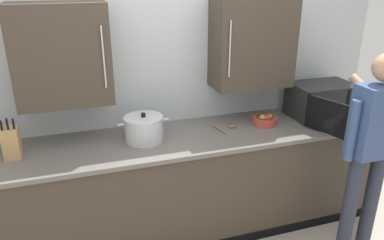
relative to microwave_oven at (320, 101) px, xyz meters
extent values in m
cube|color=#B2BCC1|center=(-1.39, 0.36, 0.30)|extent=(4.07, 0.10, 2.72)
cube|color=#3D3328|center=(-2.15, 0.15, 0.52)|extent=(0.68, 0.32, 0.73)
cylinder|color=#B7BABF|center=(-1.87, -0.02, 0.52)|extent=(0.01, 0.01, 0.44)
cube|color=#3D3328|center=(-0.63, 0.15, 0.52)|extent=(0.68, 0.32, 0.73)
cylinder|color=#B7BABF|center=(-0.91, -0.02, 0.52)|extent=(0.01, 0.01, 0.44)
cube|color=#3D3328|center=(-1.39, -0.04, -0.63)|extent=(3.71, 0.68, 0.88)
cube|color=#605B56|center=(-1.39, -0.04, -0.17)|extent=(3.75, 0.72, 0.03)
cube|color=black|center=(0.03, 0.01, 0.00)|extent=(0.56, 0.37, 0.30)
cube|color=beige|center=(-0.05, 0.00, 0.00)|extent=(0.36, 0.32, 0.24)
cube|color=black|center=(0.23, -0.18, 0.00)|extent=(0.16, 0.01, 0.28)
cube|color=black|center=(-0.18, -0.36, 0.00)|extent=(0.16, 0.39, 0.28)
cylinder|color=#AD3D33|center=(-0.56, -0.02, -0.12)|extent=(0.20, 0.20, 0.07)
cylinder|color=#561E19|center=(-0.56, -0.02, -0.10)|extent=(0.17, 0.17, 0.04)
sphere|color=#5B9333|center=(-0.59, -0.03, -0.08)|extent=(0.06, 0.06, 0.06)
sphere|color=red|center=(-0.57, -0.02, -0.08)|extent=(0.05, 0.05, 0.05)
sphere|color=#5B9333|center=(-0.51, -0.02, -0.08)|extent=(0.05, 0.05, 0.05)
sphere|color=red|center=(-0.55, -0.05, -0.08)|extent=(0.06, 0.06, 0.06)
sphere|color=red|center=(-0.54, -0.03, -0.09)|extent=(0.05, 0.05, 0.05)
cylinder|color=#B7BABF|center=(-1.61, -0.02, -0.06)|extent=(0.30, 0.30, 0.18)
cylinder|color=#B7BABF|center=(-1.61, -0.02, 0.04)|extent=(0.30, 0.30, 0.02)
cylinder|color=black|center=(-1.61, -0.02, 0.06)|extent=(0.04, 0.04, 0.03)
cylinder|color=#B7BABF|center=(-1.79, -0.02, 0.00)|extent=(0.05, 0.02, 0.02)
cylinder|color=#B7BABF|center=(-1.44, -0.02, 0.00)|extent=(0.05, 0.02, 0.02)
cube|color=tan|center=(-2.55, -0.01, -0.04)|extent=(0.11, 0.15, 0.22)
cylinder|color=black|center=(-2.59, -0.04, 0.11)|extent=(0.02, 0.02, 0.07)
cylinder|color=black|center=(-2.55, -0.04, 0.11)|extent=(0.02, 0.02, 0.08)
cylinder|color=black|center=(-2.52, -0.04, 0.11)|extent=(0.02, 0.02, 0.08)
cylinder|color=brown|center=(-0.97, -0.02, -0.14)|extent=(0.05, 0.19, 0.01)
ellipsoid|color=brown|center=(-0.85, 0.00, -0.14)|extent=(0.07, 0.06, 0.02)
cylinder|color=#282D3D|center=(-0.16, -0.73, -0.62)|extent=(0.11, 0.11, 0.89)
cylinder|color=#282D3D|center=(0.04, -0.73, -0.62)|extent=(0.11, 0.11, 0.89)
cube|color=#334775|center=(-0.06, -0.73, 0.09)|extent=(0.34, 0.20, 0.53)
cylinder|color=tan|center=(0.07, -0.52, 0.18)|extent=(0.14, 0.47, 0.29)
cylinder|color=#334775|center=(-0.26, -0.73, 0.04)|extent=(0.07, 0.07, 0.45)
camera|label=1|loc=(-2.07, -2.66, 1.08)|focal=34.70mm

